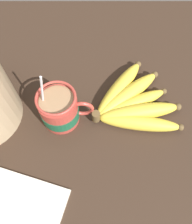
{
  "coord_description": "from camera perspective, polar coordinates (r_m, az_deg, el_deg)",
  "views": [
    {
      "loc": [
        0.15,
        -24.88,
        52.27
      ],
      "look_at": [
        0.25,
        -0.61,
        7.31
      ],
      "focal_mm": 35.0,
      "sensor_mm": 36.0,
      "label": 1
    }
  ],
  "objects": [
    {
      "name": "table",
      "position": [
        0.57,
        -0.25,
        -2.27
      ],
      "size": [
        93.06,
        93.06,
        2.95
      ],
      "color": "#332319",
      "rests_on": "ground"
    },
    {
      "name": "napkin",
      "position": [
        0.52,
        -18.9,
        -22.45
      ],
      "size": [
        19.87,
        16.42,
        0.6
      ],
      "color": "beige",
      "rests_on": "table"
    },
    {
      "name": "coffee_mug",
      "position": [
        0.52,
        -9.73,
        0.32
      ],
      "size": [
        12.82,
        9.21,
        17.0
      ],
      "color": "#B23D33",
      "rests_on": "table"
    },
    {
      "name": "banana_bunch",
      "position": [
        0.56,
        9.06,
        2.28
      ],
      "size": [
        22.41,
        22.18,
        4.29
      ],
      "color": "brown",
      "rests_on": "table"
    }
  ]
}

